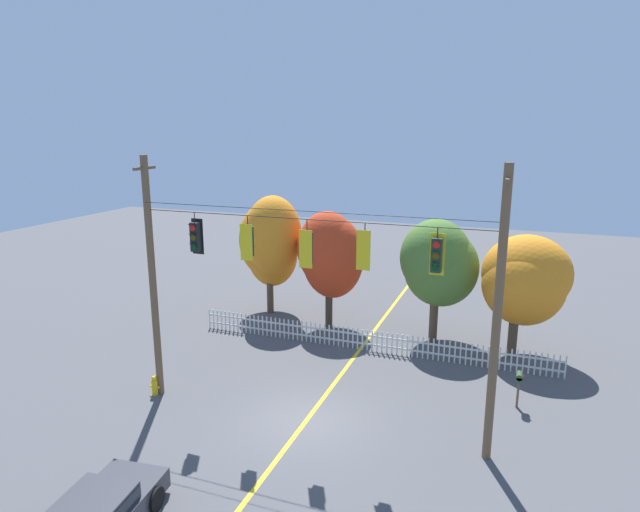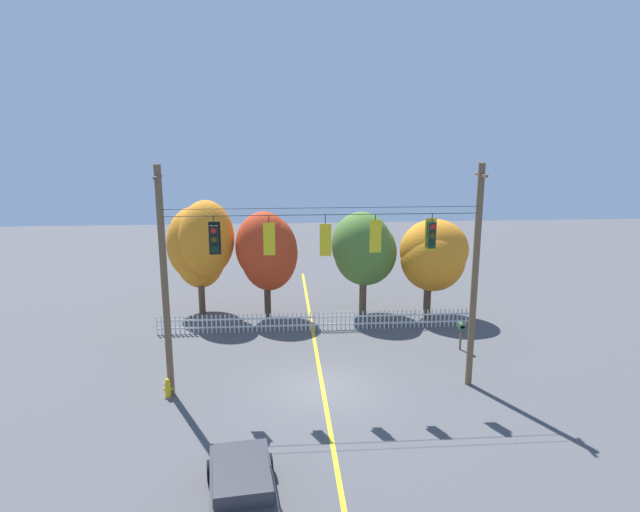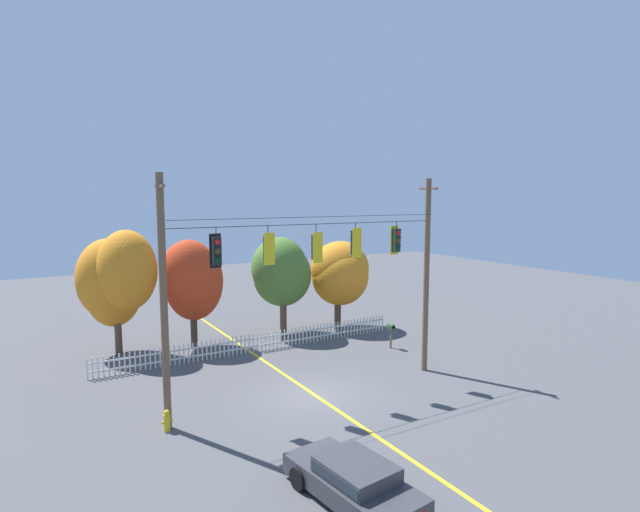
{
  "view_description": "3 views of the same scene",
  "coord_description": "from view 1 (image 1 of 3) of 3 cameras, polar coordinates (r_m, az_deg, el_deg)",
  "views": [
    {
      "loc": [
        6.27,
        -15.42,
        9.74
      ],
      "look_at": [
        0.38,
        0.37,
        5.74
      ],
      "focal_mm": 30.43,
      "sensor_mm": 36.0,
      "label": 1
    },
    {
      "loc": [
        -1.63,
        -20.16,
        10.03
      ],
      "look_at": [
        -0.1,
        0.12,
        5.38
      ],
      "focal_mm": 31.12,
      "sensor_mm": 36.0,
      "label": 2
    },
    {
      "loc": [
        -9.91,
        -17.32,
        8.05
      ],
      "look_at": [
        0.3,
        0.06,
        5.68
      ],
      "focal_mm": 28.59,
      "sensor_mm": 36.0,
      "label": 3
    }
  ],
  "objects": [
    {
      "name": "traffic_signal_eastbound_side",
      "position": [
        16.4,
        4.7,
        0.69
      ],
      "size": [
        0.43,
        0.38,
        1.43
      ],
      "color": "black"
    },
    {
      "name": "roadside_mailbox",
      "position": [
        20.84,
        20.2,
        -12.07
      ],
      "size": [
        0.25,
        0.44,
        1.33
      ],
      "color": "brown",
      "rests_on": "ground"
    },
    {
      "name": "signal_support_span",
      "position": [
        17.44,
        -1.6,
        -4.08
      ],
      "size": [
        12.05,
        1.1,
        8.84
      ],
      "color": "brown",
      "rests_on": "ground"
    },
    {
      "name": "fire_hydrant",
      "position": [
        21.64,
        -17.0,
        -12.9
      ],
      "size": [
        0.38,
        0.22,
        0.77
      ],
      "color": "gold",
      "rests_on": "ground"
    },
    {
      "name": "autumn_oak_far_east",
      "position": [
        25.42,
        12.34,
        -0.72
      ],
      "size": [
        3.58,
        3.38,
        5.73
      ],
      "color": "brown",
      "rests_on": "ground"
    },
    {
      "name": "white_picket_fence",
      "position": [
        24.58,
        5.0,
        -8.8
      ],
      "size": [
        16.3,
        0.06,
        0.98
      ],
      "color": "silver",
      "rests_on": "ground"
    },
    {
      "name": "autumn_maple_mid",
      "position": [
        26.59,
        1.09,
        0.25
      ],
      "size": [
        3.32,
        2.74,
        5.8
      ],
      "color": "#473828",
      "rests_on": "ground"
    },
    {
      "name": "autumn_maple_near_fence",
      "position": [
        28.69,
        -5.17,
        1.49
      ],
      "size": [
        3.79,
        3.88,
        6.41
      ],
      "color": "brown",
      "rests_on": "ground"
    },
    {
      "name": "traffic_signal_southbound_primary",
      "position": [
        17.86,
        -7.58,
        1.52
      ],
      "size": [
        0.43,
        0.38,
        1.46
      ],
      "color": "black"
    },
    {
      "name": "traffic_signal_westbound_side",
      "position": [
        18.88,
        -12.94,
        1.98
      ],
      "size": [
        0.43,
        0.38,
        1.46
      ],
      "color": "black"
    },
    {
      "name": "lane_centerline_stripe",
      "position": [
        19.28,
        -1.5,
        -16.97
      ],
      "size": [
        0.16,
        36.0,
        0.01
      ],
      "primitive_type": "cube",
      "color": "gold",
      "rests_on": "ground"
    },
    {
      "name": "traffic_signal_northbound_primary",
      "position": [
        15.99,
        12.16,
        0.1
      ],
      "size": [
        0.43,
        0.38,
        1.44
      ],
      "color": "black"
    },
    {
      "name": "traffic_signal_northbound_secondary",
      "position": [
        17.01,
        -1.38,
        0.83
      ],
      "size": [
        0.43,
        0.38,
        1.53
      ],
      "color": "black"
    },
    {
      "name": "autumn_maple_far_west",
      "position": [
        24.78,
        20.76,
        -2.3
      ],
      "size": [
        3.73,
        3.43,
        5.34
      ],
      "color": "brown",
      "rests_on": "ground"
    },
    {
      "name": "ground",
      "position": [
        19.28,
        -1.5,
        -16.98
      ],
      "size": [
        80.0,
        80.0,
        0.0
      ],
      "primitive_type": "plane",
      "color": "#4C4C4F"
    }
  ]
}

